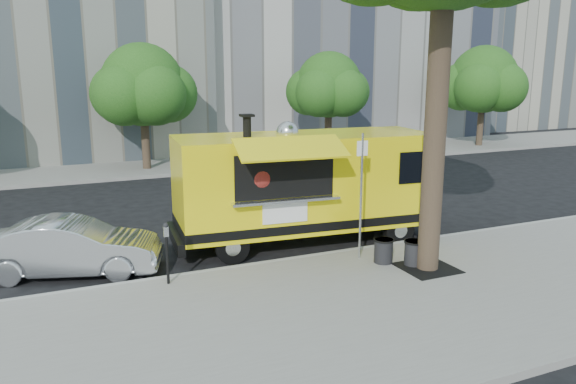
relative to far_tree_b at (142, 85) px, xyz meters
name	(u,v)px	position (x,y,z in m)	size (l,w,h in m)	color
ground	(275,253)	(1.00, -12.70, -3.83)	(120.00, 120.00, 0.00)	black
sidewalk	(355,311)	(1.00, -16.70, -3.76)	(60.00, 6.00, 0.15)	gray
curb	(290,261)	(1.00, -13.63, -3.76)	(60.00, 0.14, 0.16)	#999993
far_sidewalk	(166,166)	(1.00, 0.80, -3.76)	(60.00, 5.00, 0.15)	gray
building_right	(502,24)	(31.00, 11.30, 4.17)	(16.00, 12.00, 16.00)	#ACA590
tree_well	(427,268)	(3.60, -15.50, -3.68)	(1.20, 1.20, 0.02)	black
far_tree_b	(142,85)	(0.00, 0.00, 0.00)	(3.60, 3.60, 5.50)	#33261C
far_tree_c	(329,85)	(9.00, -0.30, -0.12)	(3.24, 3.24, 5.21)	#33261C
far_tree_d	(484,80)	(19.00, -0.10, 0.06)	(3.78, 3.78, 5.64)	#33261C
sign_post	(361,189)	(2.55, -14.25, -1.98)	(0.28, 0.06, 3.00)	silver
parking_meter	(167,246)	(-2.00, -14.05, -2.85)	(0.11, 0.11, 1.33)	black
food_truck	(304,184)	(2.00, -12.27, -2.21)	(7.17, 3.54, 3.46)	#FFE80D
sedan	(71,247)	(-3.80, -12.25, -3.19)	(1.37, 3.93, 1.29)	#B4B6BC
trash_bin_left	(384,250)	(2.89, -14.76, -3.38)	(0.47, 0.47, 0.57)	black
trash_bin_right	(414,252)	(3.44, -15.19, -3.37)	(0.48, 0.48, 0.58)	black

